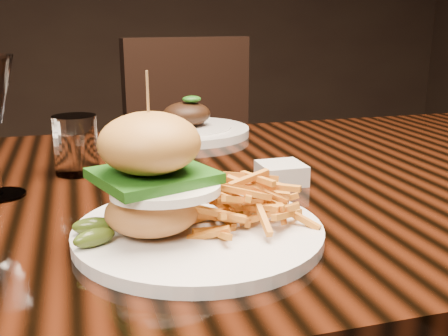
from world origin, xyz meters
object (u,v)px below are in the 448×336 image
object	(u,v)px
burger_plate	(191,198)
dining_table	(236,221)
chair_far	(202,162)
far_dish	(187,128)

from	to	relation	value
burger_plate	dining_table	bearing A→B (deg)	53.72
burger_plate	chair_far	world-z (taller)	same
dining_table	far_dish	distance (m)	0.37
dining_table	far_dish	bearing A→B (deg)	91.13
far_dish	dining_table	bearing A→B (deg)	-88.87
burger_plate	far_dish	distance (m)	0.59
burger_plate	chair_far	distance (m)	1.18
dining_table	burger_plate	size ratio (longest dim) A/B	5.34
burger_plate	far_dish	xyz separation A→B (m)	(0.12, 0.58, -0.03)
far_dish	chair_far	distance (m)	0.60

